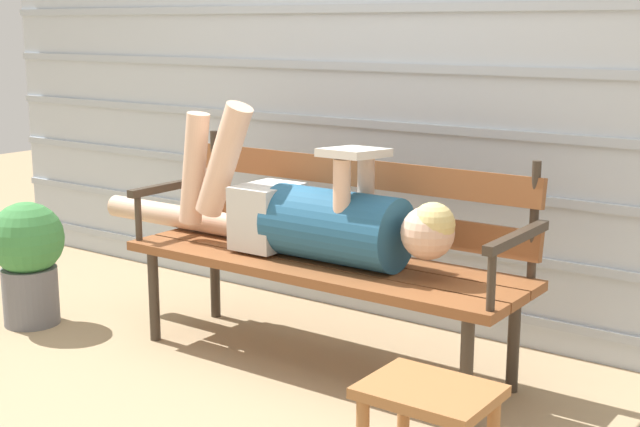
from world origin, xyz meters
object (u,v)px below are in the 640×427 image
object	(u,v)px
park_bench	(331,245)
potted_plant	(28,256)
footstool	(429,416)
reclining_person	(305,215)

from	to	relation	value
park_bench	potted_plant	bearing A→B (deg)	-161.88
footstool	park_bench	bearing A→B (deg)	138.16
park_bench	potted_plant	distance (m)	1.39
park_bench	reclining_person	bearing A→B (deg)	-135.46
reclining_person	potted_plant	distance (m)	1.33
park_bench	reclining_person	distance (m)	0.16
park_bench	potted_plant	size ratio (longest dim) A/B	2.98
park_bench	footstool	bearing A→B (deg)	-41.84
park_bench	potted_plant	world-z (taller)	park_bench
park_bench	footstool	world-z (taller)	park_bench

